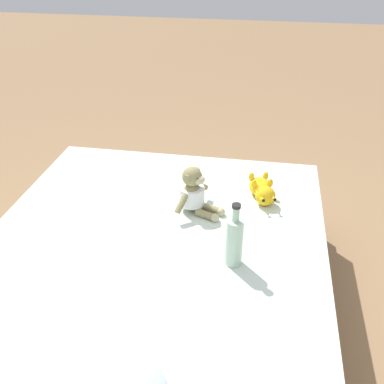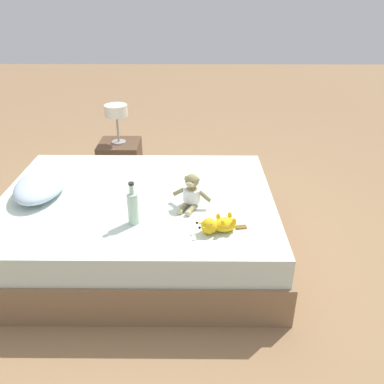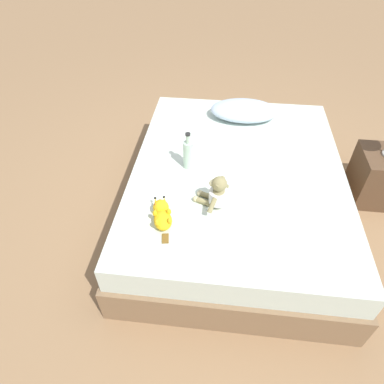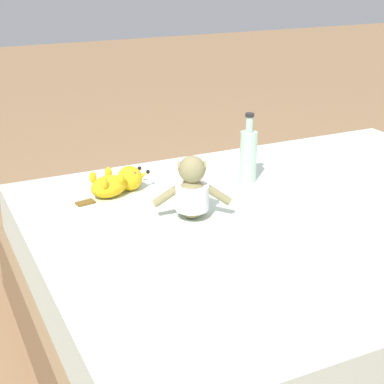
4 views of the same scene
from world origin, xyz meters
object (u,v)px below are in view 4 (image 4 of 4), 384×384
bed (301,269)px  glass_bottle (248,154)px  plush_monkey (192,192)px  plush_yellow_creature (118,182)px

bed → glass_bottle: size_ratio=7.02×
glass_bottle → plush_monkey: bearing=-58.1°
plush_yellow_creature → glass_bottle: bearing=79.9°
plush_monkey → plush_yellow_creature: 0.37m
plush_yellow_creature → bed: bearing=50.9°
bed → plush_yellow_creature: bearing=-129.1°
bed → plush_monkey: (-0.14, -0.40, 0.34)m
bed → plush_monkey: plush_monkey is taller
plush_yellow_creature → plush_monkey: bearing=27.5°
bed → plush_yellow_creature: (-0.46, -0.57, 0.29)m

